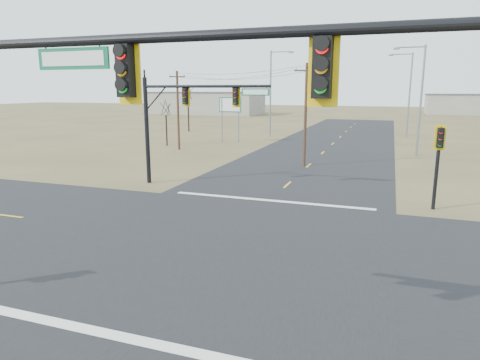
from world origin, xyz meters
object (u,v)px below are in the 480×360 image
at_px(mast_arm_far, 185,108).
at_px(utility_pole_far, 178,109).
at_px(streetlight_b, 408,90).
at_px(mast_arm_near, 349,127).
at_px(highway_sign, 230,110).
at_px(streetlight_c, 272,89).
at_px(bare_tree_b, 188,92).
at_px(utility_pole_near, 306,113).
at_px(pedestal_signal_ne, 439,149).
at_px(bare_tree_a, 166,107).
at_px(streetlight_a, 419,95).

relative_size(mast_arm_far, utility_pole_far, 1.07).
relative_size(mast_arm_far, streetlight_b, 0.80).
distance_m(mast_arm_near, utility_pole_far, 39.79).
xyz_separation_m(utility_pole_far, highway_sign, (2.86, 8.27, -0.45)).
relative_size(streetlight_c, bare_tree_b, 1.54).
distance_m(mast_arm_near, streetlight_c, 51.63).
bearing_deg(bare_tree_b, utility_pole_near, -46.98).
height_order(pedestal_signal_ne, bare_tree_a, bare_tree_a).
height_order(mast_arm_near, mast_arm_far, mast_arm_near).
bearing_deg(streetlight_a, streetlight_c, 152.11).
bearing_deg(bare_tree_b, streetlight_a, -25.49).
relative_size(pedestal_signal_ne, utility_pole_far, 0.56).
xyz_separation_m(pedestal_signal_ne, streetlight_c, (-17.95, 32.50, 3.10)).
distance_m(streetlight_a, bare_tree_a, 26.94).
bearing_deg(mast_arm_near, utility_pole_near, 105.38).
bearing_deg(bare_tree_b, bare_tree_a, -72.49).
bearing_deg(mast_arm_far, highway_sign, 108.60).
height_order(streetlight_a, bare_tree_b, streetlight_a).
relative_size(utility_pole_far, highway_sign, 1.52).
bearing_deg(bare_tree_a, mast_arm_near, -56.76).
distance_m(mast_arm_near, pedestal_signal_ne, 17.45).
height_order(mast_arm_near, highway_sign, mast_arm_near).
bearing_deg(pedestal_signal_ne, utility_pole_far, 138.18).
bearing_deg(streetlight_a, bare_tree_a, -171.47).
bearing_deg(mast_arm_near, streetlight_a, 88.50).
bearing_deg(utility_pole_far, bare_tree_a, 138.70).
bearing_deg(mast_arm_far, mast_arm_near, -50.98).
relative_size(streetlight_c, bare_tree_a, 2.06).
height_order(highway_sign, streetlight_c, streetlight_c).
height_order(utility_pole_near, utility_pole_far, utility_pole_near).
xyz_separation_m(streetlight_a, bare_tree_a, (-26.88, -1.07, -1.52)).
bearing_deg(streetlight_c, streetlight_a, -41.87).
height_order(highway_sign, streetlight_a, streetlight_a).
distance_m(mast_arm_far, streetlight_b, 39.86).
bearing_deg(pedestal_signal_ne, bare_tree_b, 125.09).
relative_size(streetlight_b, streetlight_c, 0.97).
distance_m(highway_sign, bare_tree_b, 15.35).
xyz_separation_m(mast_arm_far, utility_pole_near, (6.08, 10.23, -0.73)).
height_order(streetlight_a, streetlight_b, streetlight_b).
bearing_deg(utility_pole_near, streetlight_b, 72.07).
height_order(utility_pole_far, streetlight_a, streetlight_a).
height_order(pedestal_signal_ne, utility_pole_far, utility_pole_far).
relative_size(mast_arm_far, streetlight_c, 0.78).
xyz_separation_m(mast_arm_near, bare_tree_a, (-23.82, 36.34, -1.39)).
height_order(mast_arm_near, bare_tree_b, mast_arm_near).
height_order(streetlight_a, streetlight_c, streetlight_c).
distance_m(mast_arm_near, utility_pole_near, 28.84).
bearing_deg(streetlight_c, pedestal_signal_ne, -68.82).
bearing_deg(highway_sign, streetlight_b, 34.20).
bearing_deg(utility_pole_far, mast_arm_near, -58.23).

